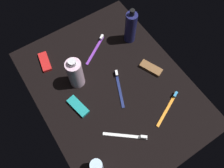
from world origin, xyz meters
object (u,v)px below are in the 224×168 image
object	(u,v)px
deodorant_stick	(97,167)
toothbrush_white	(128,136)
toothbrush_navy	(119,86)
snack_bar_brown	(151,68)
bodywash_bottle	(75,73)
toothbrush_purple	(96,48)
lotion_bottle	(131,27)
toothbrush_orange	(168,107)
snack_bar_red	(45,62)
snack_bar_teal	(78,106)

from	to	relation	value
deodorant_stick	toothbrush_white	bearing A→B (deg)	102.33
toothbrush_navy	snack_bar_brown	distance (cm)	17.56
bodywash_bottle	toothbrush_purple	xyz separation A→B (cm)	(-10.85, 16.37, -7.27)
toothbrush_purple	lotion_bottle	bearing A→B (deg)	76.73
deodorant_stick	toothbrush_orange	bearing A→B (deg)	96.45
deodorant_stick	snack_bar_red	world-z (taller)	deodorant_stick
bodywash_bottle	deodorant_stick	bearing A→B (deg)	-18.03
lotion_bottle	bodywash_bottle	bearing A→B (deg)	-78.37
snack_bar_red	snack_bar_teal	world-z (taller)	same
lotion_bottle	toothbrush_navy	world-z (taller)	lotion_bottle
toothbrush_orange	toothbrush_navy	bearing A→B (deg)	-147.85
snack_bar_brown	toothbrush_purple	bearing A→B (deg)	-170.45
bodywash_bottle	toothbrush_orange	world-z (taller)	bodywash_bottle
bodywash_bottle	snack_bar_brown	distance (cm)	34.89
snack_bar_red	snack_bar_brown	distance (cm)	49.59
toothbrush_orange	snack_bar_brown	distance (cm)	19.95
toothbrush_purple	toothbrush_white	bearing A→B (deg)	-14.95
snack_bar_teal	snack_bar_brown	bearing A→B (deg)	75.17
toothbrush_purple	toothbrush_orange	size ratio (longest dim) A/B	0.94
snack_bar_brown	lotion_bottle	bearing A→B (deg)	151.82
toothbrush_purple	snack_bar_brown	bearing A→B (deg)	33.00
snack_bar_red	deodorant_stick	bearing A→B (deg)	6.55
lotion_bottle	snack_bar_brown	bearing A→B (deg)	-4.73
bodywash_bottle	toothbrush_white	bearing A→B (deg)	8.28
bodywash_bottle	snack_bar_brown	bearing A→B (deg)	68.11
deodorant_stick	snack_bar_teal	size ratio (longest dim) A/B	0.85
deodorant_stick	toothbrush_navy	size ratio (longest dim) A/B	0.52
toothbrush_navy	toothbrush_orange	size ratio (longest dim) A/B	1.01
deodorant_stick	snack_bar_red	bearing A→B (deg)	175.83
toothbrush_purple	snack_bar_brown	distance (cm)	28.12
snack_bar_teal	toothbrush_navy	bearing A→B (deg)	73.30
toothbrush_navy	snack_bar_teal	xyz separation A→B (cm)	(-1.71, -19.94, 0.14)
toothbrush_navy	deodorant_stick	bearing A→B (deg)	-47.43
toothbrush_navy	snack_bar_brown	xyz separation A→B (cm)	(0.28, 17.56, 0.14)
toothbrush_white	snack_bar_brown	bearing A→B (deg)	126.49
lotion_bottle	toothbrush_white	bearing A→B (deg)	-35.86
lotion_bottle	deodorant_stick	size ratio (longest dim) A/B	2.20
toothbrush_orange	snack_bar_teal	bearing A→B (deg)	-123.39
bodywash_bottle	snack_bar_teal	world-z (taller)	bodywash_bottle
lotion_bottle	snack_bar_brown	size ratio (longest dim) A/B	1.88
toothbrush_purple	snack_bar_teal	bearing A→B (deg)	-45.78
toothbrush_orange	deodorant_stick	bearing A→B (deg)	-83.55
lotion_bottle	snack_bar_red	distance (cm)	43.21
snack_bar_brown	toothbrush_orange	bearing A→B (deg)	-38.87
lotion_bottle	toothbrush_purple	bearing A→B (deg)	-103.27
toothbrush_orange	snack_bar_brown	xyz separation A→B (cm)	(-19.23, 5.30, 0.14)
toothbrush_orange	lotion_bottle	bearing A→B (deg)	169.88
snack_bar_brown	snack_bar_teal	world-z (taller)	same
bodywash_bottle	snack_bar_red	bearing A→B (deg)	-155.20
snack_bar_teal	snack_bar_red	bearing A→B (deg)	172.52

